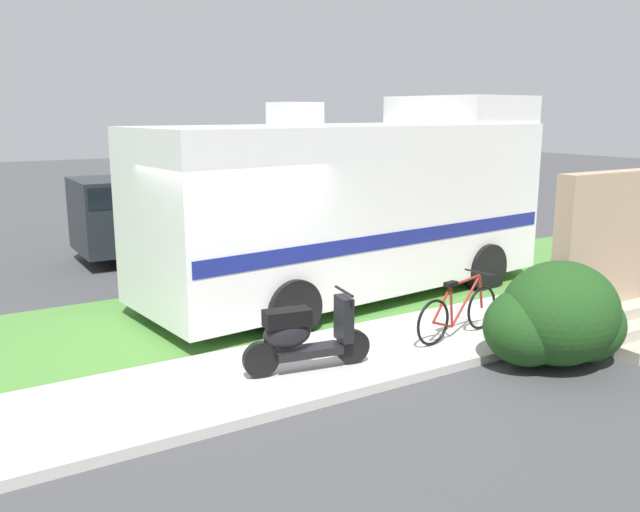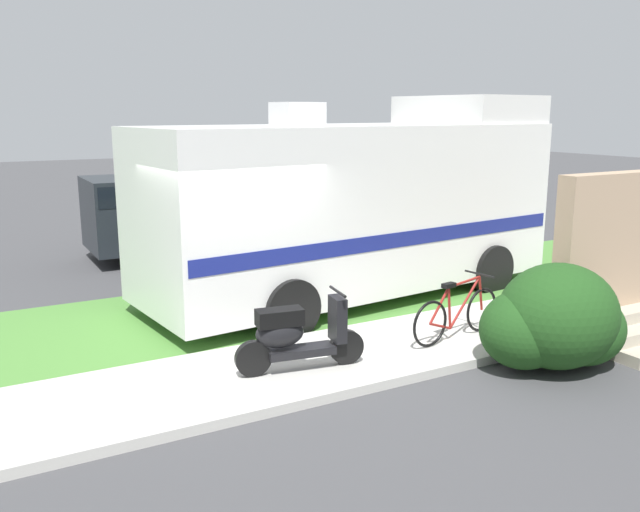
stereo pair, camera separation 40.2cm
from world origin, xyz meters
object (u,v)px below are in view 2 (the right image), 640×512
Objects in this scene: motorhome_rv at (357,204)px; pickup_truck_near at (187,213)px; bottle_spare at (542,296)px; scooter at (296,335)px; bicycle at (457,313)px; bottle_green at (562,310)px.

motorhome_rv is 1.36× the size of pickup_truck_near.
bottle_spare is at bearing -62.55° from pickup_truck_near.
motorhome_rv reaches higher than scooter.
scooter is at bearing 178.77° from bicycle.
bottle_spare is (2.29, -2.14, -1.44)m from motorhome_rv.
pickup_truck_near reaches higher than bottle_spare.
pickup_truck_near is at bearing 81.10° from scooter.
bottle_green is (3.39, -7.80, -0.75)m from pickup_truck_near.
bicycle is at bearing -1.23° from scooter.
scooter is 4.62m from bottle_green.
pickup_truck_near is 8.54m from bottle_green.
pickup_truck_near is 8.05m from bottle_spare.
motorhome_rv reaches higher than bottle_green.
motorhome_rv is at bearing -74.20° from pickup_truck_near.
scooter reaches higher than bicycle.
motorhome_rv is 29.04× the size of bottle_spare.
motorhome_rv is at bearing 87.29° from bicycle.
pickup_truck_near reaches higher than bottle_green.
bicycle is (-0.13, -2.83, -1.18)m from motorhome_rv.
bottle_spare is (4.91, 0.64, -0.35)m from scooter.
bottle_spare is at bearing 65.92° from bottle_green.
bicycle is at bearing -92.71° from motorhome_rv.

